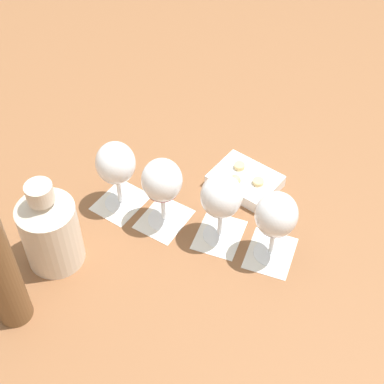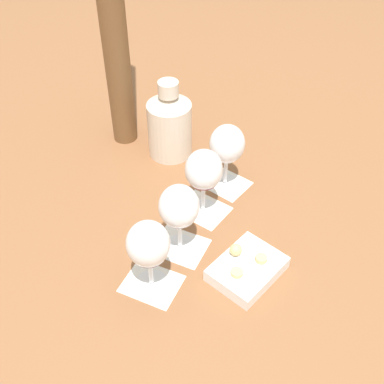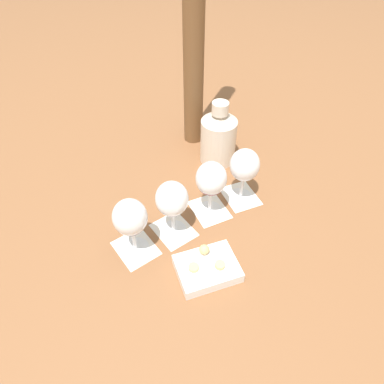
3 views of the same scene
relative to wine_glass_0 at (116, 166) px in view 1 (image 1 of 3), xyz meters
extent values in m
plane|color=brown|center=(0.13, 0.10, -0.11)|extent=(8.00, 8.00, 0.00)
cube|color=silver|center=(0.00, 0.00, -0.11)|extent=(0.13, 0.14, 0.00)
cube|color=silver|center=(0.09, 0.06, -0.11)|extent=(0.13, 0.14, 0.00)
cube|color=silver|center=(0.19, 0.14, -0.11)|extent=(0.14, 0.14, 0.00)
cube|color=silver|center=(0.28, 0.20, -0.11)|extent=(0.14, 0.14, 0.00)
cylinder|color=white|center=(0.00, 0.00, -0.11)|extent=(0.07, 0.07, 0.01)
cylinder|color=white|center=(0.00, 0.00, -0.07)|extent=(0.01, 0.01, 0.07)
ellipsoid|color=white|center=(0.00, 0.00, 0.01)|extent=(0.08, 0.08, 0.09)
ellipsoid|color=maroon|center=(0.00, 0.00, -0.02)|extent=(0.07, 0.07, 0.04)
cylinder|color=white|center=(0.09, 0.06, -0.11)|extent=(0.07, 0.07, 0.01)
cylinder|color=white|center=(0.09, 0.06, -0.07)|extent=(0.01, 0.01, 0.07)
ellipsoid|color=white|center=(0.09, 0.06, 0.01)|extent=(0.08, 0.08, 0.09)
ellipsoid|color=maroon|center=(0.09, 0.06, -0.02)|extent=(0.07, 0.07, 0.03)
cylinder|color=white|center=(0.19, 0.14, -0.11)|extent=(0.07, 0.07, 0.01)
cylinder|color=white|center=(0.19, 0.14, -0.07)|extent=(0.01, 0.01, 0.07)
ellipsoid|color=white|center=(0.19, 0.14, 0.01)|extent=(0.08, 0.08, 0.09)
ellipsoid|color=#3F0717|center=(0.19, 0.14, -0.02)|extent=(0.07, 0.07, 0.03)
cylinder|color=white|center=(0.28, 0.20, -0.11)|extent=(0.07, 0.07, 0.01)
cylinder|color=white|center=(0.28, 0.20, -0.07)|extent=(0.01, 0.01, 0.07)
ellipsoid|color=white|center=(0.28, 0.20, 0.01)|extent=(0.08, 0.08, 0.09)
ellipsoid|color=black|center=(0.28, 0.20, -0.02)|extent=(0.07, 0.07, 0.03)
cylinder|color=beige|center=(0.07, -0.17, -0.04)|extent=(0.11, 0.11, 0.15)
cone|color=beige|center=(0.07, -0.17, 0.05)|extent=(0.11, 0.11, 0.03)
cylinder|color=beige|center=(0.07, -0.17, 0.08)|extent=(0.05, 0.05, 0.04)
cube|color=white|center=(0.10, 0.26, -0.10)|extent=(0.17, 0.15, 0.03)
cylinder|color=#DBB775|center=(0.13, 0.27, -0.08)|extent=(0.02, 0.02, 0.01)
cylinder|color=#DBB775|center=(0.07, 0.26, -0.08)|extent=(0.02, 0.02, 0.01)
sphere|color=#DBB775|center=(0.10, 0.23, -0.07)|extent=(0.03, 0.03, 0.03)
camera|label=1|loc=(0.81, -0.30, 0.84)|focal=55.00mm
camera|label=2|loc=(0.46, 0.76, 0.67)|focal=45.00mm
camera|label=3|loc=(0.11, 0.72, 0.60)|focal=32.00mm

